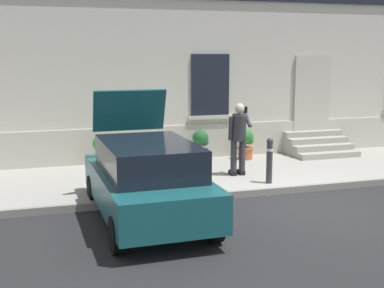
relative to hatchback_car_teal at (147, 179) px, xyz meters
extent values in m
plane|color=#232326|center=(3.35, 0.05, -0.80)|extent=(80.00, 80.00, 0.00)
cube|color=#99968E|center=(3.35, 2.85, -0.72)|extent=(24.00, 3.60, 0.15)
cube|color=gray|center=(3.35, 0.99, -0.72)|extent=(24.00, 0.12, 0.15)
cube|color=beige|center=(3.35, 5.35, 2.95)|extent=(24.00, 1.40, 7.50)
cube|color=#BCB7A8|center=(3.35, 4.63, -0.25)|extent=(24.00, 0.08, 1.10)
cube|color=maroon|center=(6.01, 4.62, 1.04)|extent=(1.00, 0.08, 2.10)
cube|color=#BCB7A8|center=(6.01, 4.60, 1.09)|extent=(1.16, 0.06, 2.24)
cube|color=black|center=(2.81, 4.62, 1.40)|extent=(1.10, 0.06, 1.70)
cube|color=#BCB7A8|center=(2.81, 4.59, 0.50)|extent=(1.30, 0.12, 0.10)
cube|color=#9E998E|center=(6.01, 3.53, -0.57)|extent=(1.86, 0.32, 0.16)
cube|color=#9E998E|center=(6.01, 3.85, -0.49)|extent=(1.86, 0.32, 0.32)
cube|color=#9E998E|center=(6.01, 4.17, -0.41)|extent=(1.86, 0.32, 0.48)
cube|color=#9E998E|center=(6.01, 4.49, -0.33)|extent=(1.86, 0.32, 0.64)
cube|color=#165156|center=(0.00, 0.02, -0.18)|extent=(1.84, 4.04, 0.64)
cube|color=black|center=(0.00, -0.13, 0.42)|extent=(1.59, 2.43, 0.56)
cube|color=black|center=(-0.04, 2.03, -0.40)|extent=(1.66, 0.14, 0.20)
cube|color=yellow|center=(-0.04, 2.03, -0.22)|extent=(0.52, 0.03, 0.12)
cube|color=#B21414|center=(-0.80, 2.01, 0.04)|extent=(0.16, 0.04, 0.18)
cube|color=#B21414|center=(0.71, 2.04, 0.04)|extent=(0.16, 0.04, 0.18)
cube|color=#165156|center=(-0.03, 1.47, 1.10)|extent=(1.50, 0.40, 0.87)
cylinder|color=black|center=(-0.76, -1.40, -0.50)|extent=(0.21, 0.60, 0.60)
cylinder|color=black|center=(0.83, -1.36, -0.50)|extent=(0.21, 0.60, 0.60)
cylinder|color=black|center=(-0.83, 1.40, -0.50)|extent=(0.21, 0.60, 0.60)
cylinder|color=black|center=(0.76, 1.43, -0.50)|extent=(0.21, 0.60, 0.60)
cylinder|color=#333338|center=(3.12, 1.40, -0.17)|extent=(0.14, 0.14, 0.95)
sphere|color=#333338|center=(3.12, 1.40, 0.32)|extent=(0.15, 0.15, 0.15)
cylinder|color=silver|center=(3.12, 1.40, 0.12)|extent=(0.15, 0.15, 0.06)
cylinder|color=#2D2D33|center=(2.63, 2.33, -0.20)|extent=(0.15, 0.15, 0.82)
cube|color=black|center=(2.63, 2.39, -0.60)|extent=(0.12, 0.28, 0.10)
cylinder|color=#2D2D33|center=(2.85, 2.33, -0.20)|extent=(0.15, 0.15, 0.82)
cube|color=black|center=(2.85, 2.39, -0.60)|extent=(0.12, 0.28, 0.10)
cylinder|color=#2D2D33|center=(2.74, 2.30, 0.52)|extent=(0.34, 0.39, 0.65)
sphere|color=tan|center=(2.74, 2.26, 0.97)|extent=(0.22, 0.22, 0.22)
sphere|color=silver|center=(2.74, 2.26, 1.00)|extent=(0.21, 0.21, 0.21)
cylinder|color=#2D2D33|center=(2.52, 2.28, 0.51)|extent=(0.09, 0.14, 0.57)
cylinder|color=#2D2D33|center=(2.94, 2.28, 0.73)|extent=(0.09, 0.44, 0.39)
cube|color=black|center=(2.89, 2.24, 0.95)|extent=(0.07, 0.02, 0.15)
cylinder|color=beige|center=(-0.31, 4.13, -0.48)|extent=(0.40, 0.40, 0.34)
cylinder|color=beige|center=(-0.31, 4.13, -0.34)|extent=(0.44, 0.44, 0.05)
cylinder|color=#47331E|center=(-0.31, 4.13, -0.19)|extent=(0.04, 0.04, 0.24)
sphere|color=#387F33|center=(-0.31, 4.13, -0.01)|extent=(0.44, 0.44, 0.44)
sphere|color=#387F33|center=(-0.21, 4.08, -0.11)|extent=(0.24, 0.24, 0.24)
cylinder|color=#2D2D30|center=(2.39, 4.21, -0.48)|extent=(0.40, 0.40, 0.34)
cylinder|color=#2D2D30|center=(2.39, 4.21, -0.34)|extent=(0.44, 0.44, 0.05)
cylinder|color=#47331E|center=(2.39, 4.21, -0.19)|extent=(0.04, 0.04, 0.24)
sphere|color=#1E5628|center=(2.39, 4.21, -0.01)|extent=(0.44, 0.44, 0.44)
sphere|color=#1E5628|center=(2.49, 4.16, -0.11)|extent=(0.24, 0.24, 0.24)
cylinder|color=#B25B38|center=(3.67, 4.07, -0.48)|extent=(0.40, 0.40, 0.34)
cylinder|color=#B25B38|center=(3.67, 4.07, -0.34)|extent=(0.44, 0.44, 0.05)
cylinder|color=#47331E|center=(3.67, 4.07, -0.19)|extent=(0.04, 0.04, 0.24)
sphere|color=#286B2D|center=(3.67, 4.07, -0.01)|extent=(0.44, 0.44, 0.44)
sphere|color=#286B2D|center=(3.77, 4.02, -0.11)|extent=(0.24, 0.24, 0.24)
camera|label=1|loc=(-1.86, -8.91, 2.23)|focal=47.85mm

